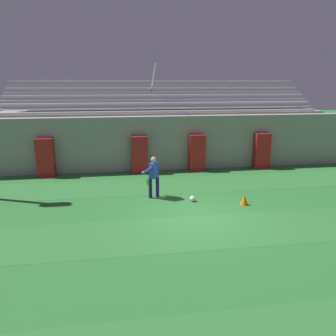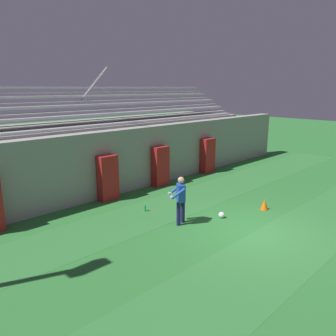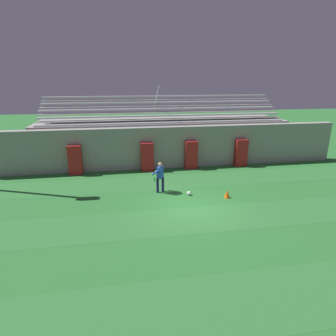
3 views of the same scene
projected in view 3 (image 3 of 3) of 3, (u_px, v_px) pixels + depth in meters
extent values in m
plane|color=#2D7533|center=(191.00, 207.00, 13.33)|extent=(80.00, 80.00, 0.00)
cube|color=#337A38|center=(243.00, 301.00, 7.70)|extent=(28.00, 2.40, 0.01)
cube|color=#337A38|center=(197.00, 219.00, 12.20)|extent=(28.00, 2.40, 0.01)
cube|color=#337A38|center=(176.00, 181.00, 16.71)|extent=(28.00, 2.40, 0.01)
cube|color=#999691|center=(168.00, 147.00, 19.02)|extent=(24.00, 0.60, 2.80)
cube|color=#B21E1E|center=(147.00, 157.00, 18.41)|extent=(0.82, 0.44, 1.87)
cube|color=#B21E1E|center=(191.00, 155.00, 18.87)|extent=(0.82, 0.44, 1.87)
cube|color=#B21E1E|center=(75.00, 160.00, 17.69)|extent=(0.82, 0.44, 1.87)
cube|color=#B21E1E|center=(241.00, 153.00, 19.43)|extent=(0.82, 0.44, 1.87)
cube|color=#999691|center=(163.00, 139.00, 21.21)|extent=(18.00, 3.90, 2.90)
cube|color=silver|center=(166.00, 123.00, 19.25)|extent=(17.10, 0.36, 0.10)
cube|color=#999691|center=(167.00, 126.00, 19.13)|extent=(17.10, 0.60, 0.04)
cube|color=silver|center=(165.00, 116.00, 19.78)|extent=(17.10, 0.36, 0.10)
cube|color=#999691|center=(165.00, 119.00, 19.67)|extent=(17.10, 0.60, 0.04)
cube|color=silver|center=(163.00, 109.00, 20.32)|extent=(17.10, 0.36, 0.10)
cube|color=#999691|center=(164.00, 112.00, 20.20)|extent=(17.10, 0.60, 0.04)
cube|color=silver|center=(162.00, 102.00, 20.86)|extent=(17.10, 0.36, 0.10)
cube|color=#999691|center=(162.00, 106.00, 20.74)|extent=(17.10, 0.60, 0.04)
cube|color=silver|center=(160.00, 96.00, 21.39)|extent=(17.10, 0.36, 0.10)
cube|color=#999691|center=(161.00, 100.00, 21.27)|extent=(17.10, 0.60, 0.04)
cylinder|color=silver|center=(157.00, 97.00, 19.75)|extent=(0.06, 2.63, 1.65)
cylinder|color=#19194C|center=(158.00, 185.00, 14.96)|extent=(0.19, 0.19, 0.82)
cylinder|color=#19194C|center=(163.00, 184.00, 15.07)|extent=(0.19, 0.19, 0.82)
cube|color=#234CB2|center=(160.00, 172.00, 14.80)|extent=(0.41, 0.45, 0.60)
sphere|color=tan|center=(160.00, 164.00, 14.66)|extent=(0.22, 0.22, 0.22)
cylinder|color=#234CB2|center=(156.00, 172.00, 14.63)|extent=(0.45, 0.34, 0.37)
cylinder|color=#234CB2|center=(160.00, 170.00, 15.04)|extent=(0.45, 0.34, 0.37)
cube|color=silver|center=(153.00, 174.00, 14.78)|extent=(0.15, 0.15, 0.08)
cube|color=silver|center=(156.00, 172.00, 15.13)|extent=(0.15, 0.15, 0.08)
sphere|color=white|center=(189.00, 193.00, 14.69)|extent=(0.22, 0.22, 0.22)
cone|color=orange|center=(227.00, 194.00, 14.35)|extent=(0.30, 0.30, 0.42)
cylinder|color=green|center=(154.00, 179.00, 16.71)|extent=(0.07, 0.07, 0.24)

